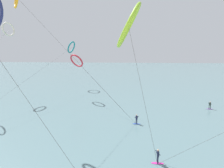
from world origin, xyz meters
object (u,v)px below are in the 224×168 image
object	(u,v)px
kite_teal	(71,47)
kite_crimson	(77,61)
surfer_cobalt	(137,120)
kite_lime	(129,26)
kite_ivory	(8,29)
surfer_violet	(210,106)
surfer_magenta	(158,157)

from	to	relation	value
kite_teal	kite_crimson	bearing A→B (deg)	32.09
surfer_cobalt	kite_lime	size ratio (longest dim) A/B	0.10
kite_ivory	kite_teal	xyz separation A→B (m)	(10.86, 16.08, -4.01)
surfer_cobalt	kite_teal	world-z (taller)	kite_teal
surfer_violet	kite_crimson	world-z (taller)	kite_crimson
surfer_magenta	kite_lime	world-z (taller)	kite_lime
surfer_violet	kite_ivory	bearing A→B (deg)	-134.57
surfer_cobalt	kite_ivory	size ratio (longest dim) A/B	0.06
surfer_magenta	surfer_violet	world-z (taller)	same
kite_ivory	surfer_violet	bearing A→B (deg)	-79.26
surfer_cobalt	kite_ivory	xyz separation A→B (m)	(-31.93, 14.74, 17.07)
surfer_violet	kite_ivory	size ratio (longest dim) A/B	0.06
surfer_cobalt	surfer_magenta	bearing A→B (deg)	160.56
surfer_violet	kite_crimson	bearing A→B (deg)	-139.65
surfer_cobalt	surfer_magenta	xyz separation A→B (m)	(1.88, -10.80, 0.00)
surfer_cobalt	surfer_magenta	world-z (taller)	same
kite_crimson	kite_teal	distance (m)	16.77
surfer_cobalt	kite_crimson	distance (m)	23.51
kite_teal	kite_ivory	bearing A→B (deg)	-24.40
surfer_cobalt	kite_teal	size ratio (longest dim) A/B	0.03
surfer_magenta	surfer_violet	xyz separation A→B (m)	(14.21, 20.44, 0.00)
surfer_violet	kite_ivory	xyz separation A→B (m)	(-48.02, 5.10, 17.07)
kite_teal	kite_lime	bearing A→B (deg)	34.41
kite_lime	kite_teal	size ratio (longest dim) A/B	0.33
kite_crimson	kite_teal	size ratio (longest dim) A/B	0.35
surfer_magenta	kite_crimson	size ratio (longest dim) A/B	0.10
surfer_cobalt	surfer_violet	world-z (taller)	same
kite_crimson	surfer_cobalt	bearing A→B (deg)	162.73
kite_crimson	kite_lime	world-z (taller)	kite_lime
surfer_cobalt	kite_lime	distance (m)	18.08
kite_lime	surfer_violet	bearing A→B (deg)	139.30
surfer_violet	kite_lime	size ratio (longest dim) A/B	0.10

